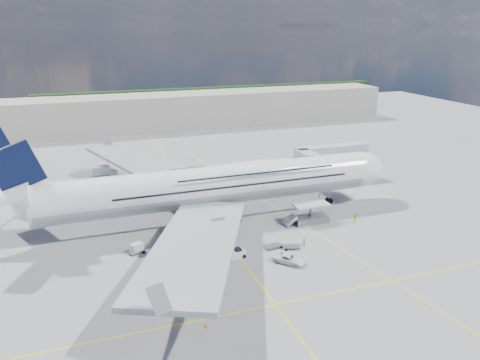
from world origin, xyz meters
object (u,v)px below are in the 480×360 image
object	(u,v)px
dolly_row_a	(175,281)
crew_van	(304,241)
dolly_nose_far	(273,246)
dolly_nose_near	(291,247)
cone_wing_left_inner	(122,210)
catering_truck_inner	(153,199)
crew_tug	(199,260)
crew_loader	(355,218)
crew_wing	(174,244)
catering_truck_outer	(103,174)
crew_nose	(320,194)
dolly_back	(137,248)
jet_bridge	(325,156)
dolly_row_c	(157,270)
cargo_loader	(309,216)
baggage_tug	(238,253)
service_van	(289,259)
cone_wing_left_outer	(92,191)
cone_nose	(360,184)
cone_wing_right_inner	(207,277)
airliner	(212,185)
cone_wing_right_outer	(206,325)
dolly_row_b	(199,281)

from	to	relation	value
dolly_row_a	crew_van	xyz separation A→B (m)	(22.90, 5.73, -0.23)
dolly_nose_far	dolly_nose_near	size ratio (longest dim) A/B	1.03
dolly_nose_far	cone_wing_left_inner	distance (m)	32.86
catering_truck_inner	crew_tug	bearing A→B (deg)	-98.34
crew_loader	crew_wing	world-z (taller)	crew_loader
catering_truck_outer	crew_nose	distance (m)	50.28
catering_truck_outer	dolly_back	bearing A→B (deg)	-90.68
dolly_nose_far	crew_loader	world-z (taller)	crew_loader
jet_bridge	catering_truck_inner	size ratio (longest dim) A/B	3.11
dolly_row_c	dolly_row_a	bearing A→B (deg)	-77.44
cargo_loader	crew_loader	size ratio (longest dim) A/B	4.38
baggage_tug	crew_tug	world-z (taller)	crew_tug
service_van	cone_wing_left_outer	xyz separation A→B (m)	(-27.15, 43.99, -0.44)
cargo_loader	dolly_nose_far	xyz separation A→B (m)	(-10.51, -7.48, -0.92)
cone_nose	cone_wing_left_outer	size ratio (longest dim) A/B	1.14
baggage_tug	cone_wing_left_inner	xyz separation A→B (m)	(-15.17, 25.93, -0.42)
dolly_row_a	cone_wing_left_outer	distance (m)	45.87
catering_truck_inner	cone_wing_right_inner	world-z (taller)	catering_truck_inner
catering_truck_inner	crew_nose	distance (m)	34.76
dolly_nose_near	crew_loader	bearing A→B (deg)	34.25
catering_truck_inner	service_van	distance (m)	34.63
dolly_back	crew_wing	xyz separation A→B (m)	(5.94, -0.72, 0.05)
dolly_nose_near	service_van	bearing A→B (deg)	-103.34
crew_nose	dolly_nose_far	bearing A→B (deg)	-176.64
crew_van	crew_nose	bearing A→B (deg)	-65.99
jet_bridge	cargo_loader	xyz separation A→B (m)	(-12.99, -18.04, -5.60)
baggage_tug	catering_truck_outer	size ratio (longest dim) A/B	0.46
cone_wing_left_outer	service_van	bearing A→B (deg)	-58.31
airliner	cone_wing_left_inner	bearing A→B (deg)	147.80
cargo_loader	crew_wing	distance (m)	26.18
crew_van	cone_nose	xyz separation A→B (m)	(25.98, 23.27, -0.47)
cone_wing_left_inner	cone_wing_right_inner	distance (m)	31.82
service_van	baggage_tug	bearing A→B (deg)	105.22
catering_truck_outer	cone_wing_right_outer	size ratio (longest dim) A/B	9.70
crew_loader	baggage_tug	bearing A→B (deg)	-117.49
jet_bridge	dolly_nose_far	distance (m)	35.30
dolly_nose_near	airliner	bearing A→B (deg)	133.90
catering_truck_inner	dolly_nose_near	bearing A→B (deg)	-68.99
dolly_row_b	catering_truck_inner	distance (m)	33.20
jet_bridge	service_van	size ratio (longest dim) A/B	3.76
dolly_nose_near	cone_wing_left_inner	distance (m)	35.59
dolly_back	crew_tug	size ratio (longest dim) A/B	1.52
jet_bridge	crew_loader	world-z (taller)	jet_bridge
airliner	crew_tug	distance (m)	18.75
dolly_row_a	baggage_tug	bearing A→B (deg)	5.89
crew_nose	crew_loader	distance (m)	13.97
dolly_row_c	catering_truck_outer	bearing A→B (deg)	88.61
catering_truck_inner	cone_nose	distance (m)	46.84
crew_tug	cone_wing_left_inner	xyz separation A→B (m)	(-8.82, 26.33, -0.68)
dolly_nose_near	dolly_row_b	bearing A→B (deg)	-143.29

